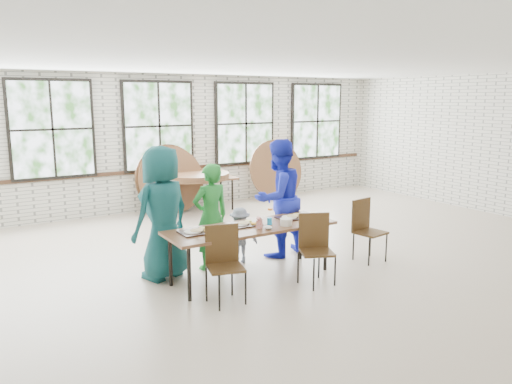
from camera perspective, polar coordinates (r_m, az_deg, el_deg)
room at (r=11.22m, az=-11.05°, el=7.17°), size 12.00×12.00×12.00m
dining_table at (r=6.90m, az=-0.53°, el=-4.34°), size 2.41×0.82×0.74m
chair_near_left at (r=6.18m, az=-3.70°, el=-7.42°), size 0.51×0.50×0.95m
chair_near_right at (r=6.81m, az=6.79°, el=-5.75°), size 0.55×0.54×0.95m
chair_spare at (r=7.88m, az=12.40°, el=-3.66°), size 0.48×0.46×0.95m
adult_teal at (r=6.96m, az=-10.63°, el=-2.36°), size 1.06×0.87×1.86m
adult_green at (r=7.29m, az=-5.19°, el=-2.82°), size 0.59×0.40×1.56m
toddler at (r=7.60m, az=-1.86°, el=-4.97°), size 0.62×0.46×0.86m
adult_blue at (r=7.84m, az=2.56°, el=-0.71°), size 1.01×0.85×1.86m
storage_table at (r=11.04m, az=-6.96°, el=1.26°), size 1.84×0.86×0.74m
tabletop_clutter at (r=6.90m, az=0.29°, el=-3.69°), size 1.99×0.58×0.11m
round_tops_stacked at (r=11.02m, az=-6.98°, el=1.87°), size 1.50×1.50×0.13m
round_tops_leaning at (r=11.43m, az=-5.47°, el=1.86°), size 4.30×0.45×1.49m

